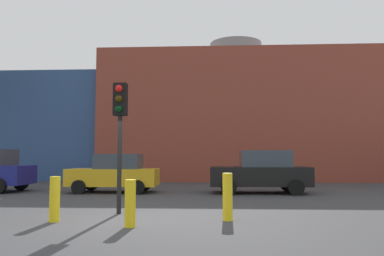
{
  "coord_description": "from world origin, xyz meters",
  "views": [
    {
      "loc": [
        2.13,
        -9.22,
        1.54
      ],
      "look_at": [
        1.06,
        10.75,
        3.04
      ],
      "focal_mm": 35.67,
      "sensor_mm": 36.0,
      "label": 1
    }
  ],
  "objects": [
    {
      "name": "bollard_yellow_0",
      "position": [
        0.32,
        -0.87,
        0.52
      ],
      "size": [
        0.24,
        0.24,
        1.03
      ],
      "primitive_type": "cylinder",
      "color": "yellow",
      "rests_on": "ground_plane"
    },
    {
      "name": "traffic_light_island",
      "position": [
        -0.4,
        1.04,
        2.62
      ],
      "size": [
        0.37,
        0.37,
        3.56
      ],
      "rotation": [
        0.0,
        0.0,
        -1.63
      ],
      "color": "black",
      "rests_on": "ground_plane"
    },
    {
      "name": "bollard_yellow_1",
      "position": [
        2.49,
        0.13,
        0.57
      ],
      "size": [
        0.24,
        0.24,
        1.14
      ],
      "primitive_type": "cylinder",
      "color": "yellow",
      "rests_on": "ground_plane"
    },
    {
      "name": "bollard_yellow_2",
      "position": [
        -1.62,
        -0.27,
        0.53
      ],
      "size": [
        0.24,
        0.24,
        1.07
      ],
      "primitive_type": "cylinder",
      "color": "yellow",
      "rests_on": "ground_plane"
    },
    {
      "name": "building_backdrop",
      "position": [
        3.97,
        20.18,
        3.95
      ],
      "size": [
        37.09,
        12.8,
        10.34
      ],
      "color": "brown",
      "rests_on": "ground_plane"
    },
    {
      "name": "parked_car_2",
      "position": [
        4.17,
        7.12,
        0.89
      ],
      "size": [
        4.14,
        2.03,
        1.8
      ],
      "rotation": [
        0.0,
        0.0,
        3.14
      ],
      "color": "black",
      "rests_on": "ground_plane"
    },
    {
      "name": "parked_car_1",
      "position": [
        -2.08,
        7.12,
        0.82
      ],
      "size": [
        3.8,
        1.87,
        1.65
      ],
      "rotation": [
        0.0,
        0.0,
        3.14
      ],
      "color": "gold",
      "rests_on": "ground_plane"
    },
    {
      "name": "ground_plane",
      "position": [
        0.0,
        0.0,
        0.0
      ],
      "size": [
        200.0,
        200.0,
        0.0
      ],
      "primitive_type": "plane",
      "color": "#38383A"
    }
  ]
}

